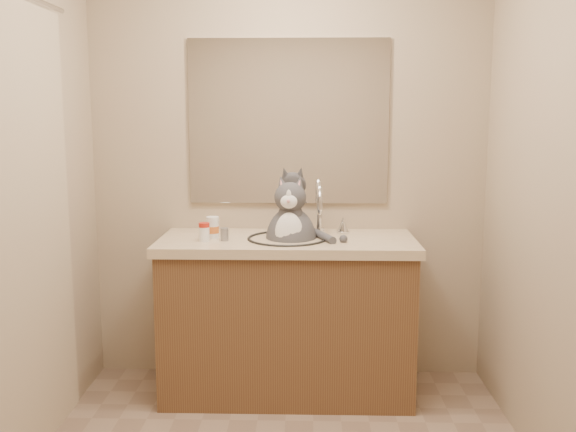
# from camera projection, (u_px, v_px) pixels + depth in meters

# --- Properties ---
(room) EXTENTS (2.22, 2.52, 2.42)m
(room) POSITION_uv_depth(u_px,v_px,m) (280.00, 195.00, 2.35)
(room) COLOR gray
(room) RESTS_ON ground
(vanity) EXTENTS (1.34, 0.59, 1.12)m
(vanity) POSITION_uv_depth(u_px,v_px,m) (287.00, 313.00, 3.42)
(vanity) COLOR brown
(vanity) RESTS_ON ground
(mirror) EXTENTS (1.10, 0.02, 0.90)m
(mirror) POSITION_uv_depth(u_px,v_px,m) (289.00, 122.00, 3.53)
(mirror) COLOR white
(mirror) RESTS_ON room
(shower_curtain) EXTENTS (0.02, 1.30, 1.93)m
(shower_curtain) POSITION_uv_depth(u_px,v_px,m) (13.00, 234.00, 2.50)
(shower_curtain) COLOR #BBAA8D
(shower_curtain) RESTS_ON ground
(cat) EXTENTS (0.38, 0.33, 0.53)m
(cat) POSITION_uv_depth(u_px,v_px,m) (291.00, 236.00, 3.36)
(cat) COLOR #434348
(cat) RESTS_ON vanity
(pill_bottle_redcap) EXTENTS (0.07, 0.07, 0.10)m
(pill_bottle_redcap) POSITION_uv_depth(u_px,v_px,m) (204.00, 232.00, 3.27)
(pill_bottle_redcap) COLOR white
(pill_bottle_redcap) RESTS_ON vanity
(pill_bottle_orange) EXTENTS (0.08, 0.08, 0.11)m
(pill_bottle_orange) POSITION_uv_depth(u_px,v_px,m) (213.00, 228.00, 3.36)
(pill_bottle_orange) COLOR white
(pill_bottle_orange) RESTS_ON vanity
(grey_canister) EXTENTS (0.05, 0.05, 0.07)m
(grey_canister) POSITION_uv_depth(u_px,v_px,m) (225.00, 234.00, 3.29)
(grey_canister) COLOR gray
(grey_canister) RESTS_ON vanity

